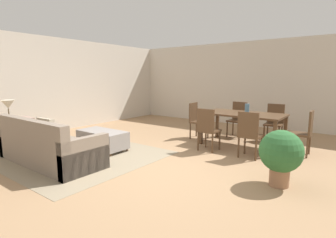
% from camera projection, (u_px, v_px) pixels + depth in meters
% --- Properties ---
extents(ground_plane, '(10.80, 10.80, 0.00)m').
position_uv_depth(ground_plane, '(159.00, 168.00, 4.58)').
color(ground_plane, '#9E7A56').
extents(wall_back, '(9.00, 0.12, 2.70)m').
position_uv_depth(wall_back, '(257.00, 84.00, 8.32)').
color(wall_back, beige).
rests_on(wall_back, ground_plane).
extents(wall_left, '(0.12, 11.00, 2.70)m').
position_uv_depth(wall_left, '(46.00, 85.00, 7.43)').
color(wall_left, beige).
rests_on(wall_left, ground_plane).
extents(area_rug, '(3.00, 2.80, 0.01)m').
position_uv_depth(area_rug, '(79.00, 155.00, 5.32)').
color(area_rug, gray).
rests_on(area_rug, ground_plane).
extents(couch, '(2.24, 0.89, 0.86)m').
position_uv_depth(couch, '(48.00, 147.00, 4.82)').
color(couch, gray).
rests_on(couch, ground_plane).
extents(ottoman_table, '(1.13, 0.56, 0.42)m').
position_uv_depth(ottoman_table, '(103.00, 139.00, 5.71)').
color(ottoman_table, gray).
rests_on(ottoman_table, ground_plane).
extents(side_table, '(0.40, 0.40, 0.57)m').
position_uv_depth(side_table, '(10.00, 130.00, 5.60)').
color(side_table, olive).
rests_on(side_table, ground_plane).
extents(table_lamp, '(0.26, 0.26, 0.53)m').
position_uv_depth(table_lamp, '(8.00, 105.00, 5.52)').
color(table_lamp, brown).
rests_on(table_lamp, side_table).
extents(dining_table, '(1.80, 0.98, 0.76)m').
position_uv_depth(dining_table, '(243.00, 117.00, 5.98)').
color(dining_table, '#513823').
rests_on(dining_table, ground_plane).
extents(dining_chair_near_left, '(0.40, 0.40, 0.92)m').
position_uv_depth(dining_chair_near_left, '(207.00, 127.00, 5.56)').
color(dining_chair_near_left, '#513823').
rests_on(dining_chair_near_left, ground_plane).
extents(dining_chair_near_right, '(0.40, 0.40, 0.92)m').
position_uv_depth(dining_chair_near_right, '(249.00, 132.00, 5.06)').
color(dining_chair_near_right, '#513823').
rests_on(dining_chair_near_right, ground_plane).
extents(dining_chair_far_left, '(0.42, 0.42, 0.92)m').
position_uv_depth(dining_chair_far_left, '(238.00, 117.00, 6.96)').
color(dining_chair_far_left, '#513823').
rests_on(dining_chair_far_left, ground_plane).
extents(dining_chair_far_right, '(0.42, 0.42, 0.92)m').
position_uv_depth(dining_chair_far_right, '(274.00, 120.00, 6.43)').
color(dining_chair_far_right, '#513823').
rests_on(dining_chair_far_right, ground_plane).
extents(dining_chair_head_east, '(0.41, 0.41, 0.92)m').
position_uv_depth(dining_chair_head_east, '(305.00, 130.00, 5.24)').
color(dining_chair_head_east, '#513823').
rests_on(dining_chair_head_east, ground_plane).
extents(dining_chair_head_west, '(0.42, 0.42, 0.92)m').
position_uv_depth(dining_chair_head_west, '(196.00, 118.00, 6.76)').
color(dining_chair_head_west, '#513823').
rests_on(dining_chair_head_west, ground_plane).
extents(vase_centerpiece, '(0.10, 0.10, 0.22)m').
position_uv_depth(vase_centerpiece, '(247.00, 109.00, 5.91)').
color(vase_centerpiece, slate).
rests_on(vase_centerpiece, dining_table).
extents(potted_plant, '(0.61, 0.61, 0.83)m').
position_uv_depth(potted_plant, '(281.00, 153.00, 3.76)').
color(potted_plant, '#996B4C').
rests_on(potted_plant, ground_plane).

